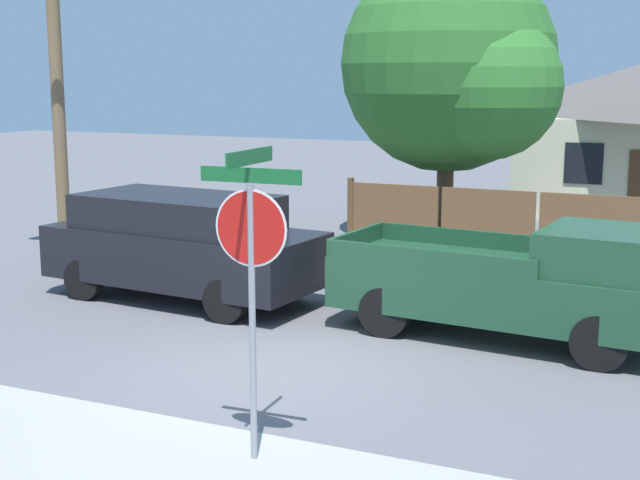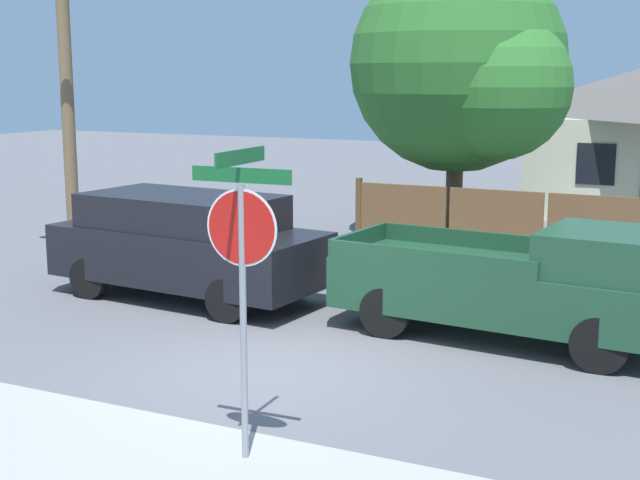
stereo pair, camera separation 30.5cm
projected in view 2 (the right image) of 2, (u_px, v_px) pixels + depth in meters
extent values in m
plane|color=slate|center=(267.00, 368.00, 12.10)|extent=(80.00, 80.00, 0.00)
cube|color=#A3A39E|center=(92.00, 473.00, 8.91)|extent=(36.00, 3.20, 0.01)
cube|color=brown|center=(402.00, 218.00, 20.00)|extent=(2.04, 0.06, 1.52)
cube|color=brown|center=(495.00, 225.00, 19.09)|extent=(2.04, 0.06, 1.52)
cube|color=brown|center=(597.00, 232.00, 18.19)|extent=(2.04, 0.06, 1.52)
cube|color=brown|center=(359.00, 213.00, 20.44)|extent=(0.12, 0.12, 1.62)
cube|color=black|center=(596.00, 164.00, 23.60)|extent=(1.00, 0.04, 1.10)
cylinder|color=brown|center=(454.00, 193.00, 21.25)|extent=(0.40, 0.40, 2.29)
sphere|color=#2D6B28|center=(458.00, 64.00, 20.69)|extent=(5.05, 5.05, 5.05)
sphere|color=#31732C|center=(498.00, 86.00, 19.74)|extent=(3.28, 3.28, 3.28)
cylinder|color=brown|center=(68.00, 116.00, 19.18)|extent=(0.28, 0.28, 6.12)
cube|color=black|center=(189.00, 254.00, 15.76)|extent=(5.10, 2.48, 0.92)
cube|color=black|center=(182.00, 211.00, 15.69)|extent=(3.61, 2.19, 0.60)
cube|color=black|center=(258.00, 219.00, 14.86)|extent=(0.22, 1.80, 0.50)
cylinder|color=black|center=(289.00, 278.00, 15.84)|extent=(0.73, 0.22, 0.73)
cylinder|color=black|center=(228.00, 300.00, 14.30)|extent=(0.73, 0.22, 0.73)
cylinder|color=black|center=(158.00, 260.00, 17.38)|extent=(0.73, 0.22, 0.73)
cylinder|color=black|center=(89.00, 278.00, 15.85)|extent=(0.73, 0.22, 0.73)
cube|color=#1E472D|center=(507.00, 289.00, 13.34)|extent=(5.31, 2.41, 0.79)
cube|color=#1E472D|center=(606.00, 253.00, 12.49)|extent=(1.81, 1.94, 0.63)
cube|color=#1E472D|center=(476.00, 240.00, 14.46)|extent=(3.23, 0.37, 0.28)
cube|color=#1E472D|center=(429.00, 259.00, 12.90)|extent=(3.23, 0.37, 0.28)
cube|color=#1E472D|center=(359.00, 239.00, 14.52)|extent=(0.25, 1.85, 0.28)
cylinder|color=black|center=(628.00, 315.00, 13.33)|extent=(0.78, 0.22, 0.78)
cylinder|color=black|center=(600.00, 344.00, 11.87)|extent=(0.78, 0.22, 0.78)
cylinder|color=black|center=(432.00, 289.00, 14.94)|extent=(0.78, 0.22, 0.78)
cylinder|color=black|center=(386.00, 312.00, 13.48)|extent=(0.78, 0.22, 0.78)
cylinder|color=gray|center=(243.00, 325.00, 9.03)|extent=(0.07, 0.07, 2.86)
cylinder|color=red|center=(242.00, 228.00, 8.84)|extent=(0.74, 0.06, 0.74)
cylinder|color=white|center=(242.00, 228.00, 8.84)|extent=(0.78, 0.04, 0.78)
cube|color=#19602D|center=(241.00, 175.00, 8.75)|extent=(1.10, 0.07, 0.15)
cube|color=#19602D|center=(241.00, 157.00, 8.71)|extent=(0.06, 0.99, 0.15)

